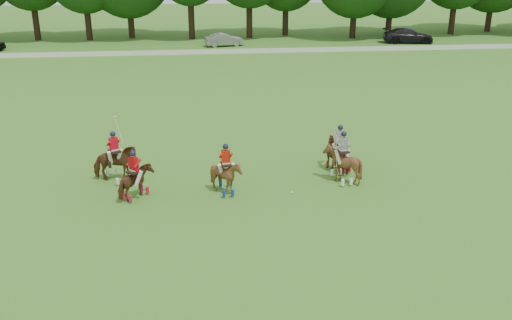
{
  "coord_description": "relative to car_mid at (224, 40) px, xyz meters",
  "views": [
    {
      "loc": [
        0.19,
        -18.75,
        10.12
      ],
      "look_at": [
        2.66,
        4.2,
        1.4
      ],
      "focal_mm": 40.0,
      "sensor_mm": 36.0,
      "label": 1
    }
  ],
  "objects": [
    {
      "name": "polo_stripe_b",
      "position": [
        3.26,
        -37.78,
        0.2
      ],
      "size": [
        1.6,
        1.74,
        2.39
      ],
      "color": "#472013",
      "rests_on": "ground"
    },
    {
      "name": "polo_red_a",
      "position": [
        -5.9,
        -38.64,
        0.09
      ],
      "size": [
        1.65,
        1.78,
        2.14
      ],
      "color": "#472013",
      "rests_on": "ground"
    },
    {
      "name": "polo_ball",
      "position": [
        0.8,
        -38.87,
        -0.62
      ],
      "size": [
        0.09,
        0.09,
        0.09
      ],
      "primitive_type": "sphere",
      "color": "white",
      "rests_on": "ground"
    },
    {
      "name": "car_right",
      "position": [
        20.25,
        0.0,
        0.12
      ],
      "size": [
        5.68,
        2.93,
        1.58
      ],
      "primitive_type": "imported",
      "rotation": [
        0.0,
        0.0,
        1.43
      ],
      "color": "black",
      "rests_on": "ground"
    },
    {
      "name": "polo_stripe_a",
      "position": [
        3.44,
        -36.46,
        0.15
      ],
      "size": [
        1.6,
        2.04,
        2.28
      ],
      "color": "#472013",
      "rests_on": "ground"
    },
    {
      "name": "polo_red_c",
      "position": [
        -2.04,
        -38.48,
        0.13
      ],
      "size": [
        1.35,
        1.49,
        2.25
      ],
      "color": "#472013",
      "rests_on": "ground"
    },
    {
      "name": "car_mid",
      "position": [
        0.0,
        0.0,
        0.0
      ],
      "size": [
        4.25,
        2.2,
        1.34
      ],
      "primitive_type": "imported",
      "rotation": [
        0.0,
        0.0,
        1.77
      ],
      "color": "gray",
      "rests_on": "ground"
    },
    {
      "name": "ground",
      "position": [
        -3.38,
        -42.5,
        -0.67
      ],
      "size": [
        180.0,
        180.0,
        0.0
      ],
      "primitive_type": "plane",
      "color": "#346B1E",
      "rests_on": "ground"
    },
    {
      "name": "boundary_rail",
      "position": [
        -3.38,
        -4.5,
        -0.45
      ],
      "size": [
        120.0,
        0.1,
        0.44
      ],
      "primitive_type": "cube",
      "color": "white",
      "rests_on": "ground"
    },
    {
      "name": "polo_red_b",
      "position": [
        -6.96,
        -36.59,
        0.18
      ],
      "size": [
        2.12,
        2.03,
        2.9
      ],
      "color": "#472013",
      "rests_on": "ground"
    }
  ]
}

